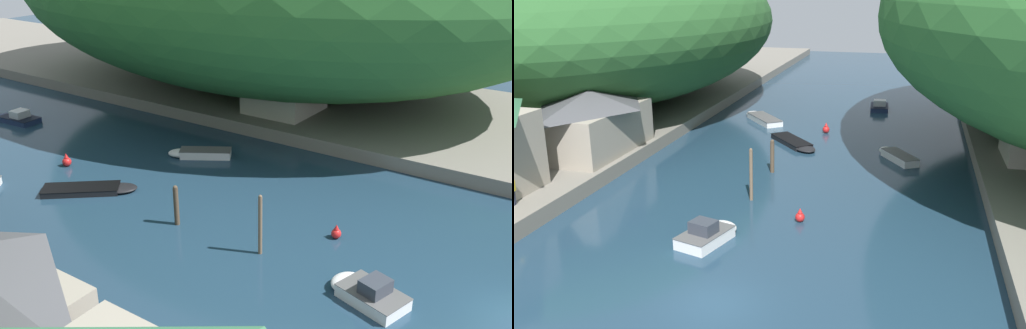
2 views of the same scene
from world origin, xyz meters
TOP-DOWN VIEW (x-y plane):
  - water_surface at (0.00, 30.00)m, footprint 130.00×130.00m
  - right_bank at (23.53, 30.00)m, footprint 22.00×120.00m
  - right_bank_cottage at (17.30, 22.72)m, footprint 6.21×5.93m
  - boat_white_cruiser at (6.70, 23.82)m, footprint 3.60×4.71m
  - boat_mid_channel at (-1.86, 25.70)m, footprint 5.14×5.76m
  - boat_red_skiff at (-2.49, 6.06)m, footprint 2.86×4.22m
  - boat_far_upstream at (4.11, 42.48)m, footprint 2.10×4.55m
  - mooring_post_second at (-1.95, 12.41)m, footprint 0.22×0.22m
  - mooring_post_middle at (-2.01, 18.22)m, footprint 0.31×0.31m
  - channel_buoy_near at (1.79, 9.78)m, footprint 0.57×0.57m
  - channel_buoy_far at (0.03, 30.60)m, footprint 0.66×0.66m

SIDE VIEW (x-z plane):
  - water_surface at x=0.00m, z-range 0.00..0.00m
  - boat_mid_channel at x=-1.86m, z-range 0.00..0.41m
  - boat_white_cruiser at x=6.70m, z-range 0.00..0.61m
  - channel_buoy_near at x=1.79m, z-range -0.09..0.76m
  - boat_far_upstream at x=4.11m, z-range -0.21..0.89m
  - channel_buoy_far at x=0.03m, z-range -0.11..0.88m
  - boat_red_skiff at x=-2.49m, z-range -0.24..1.08m
  - right_bank at x=23.53m, z-range 0.00..1.06m
  - mooring_post_middle at x=-2.01m, z-range 0.01..2.52m
  - mooring_post_second at x=-1.95m, z-range 0.01..3.49m
  - right_bank_cottage at x=17.30m, z-range 1.14..5.60m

